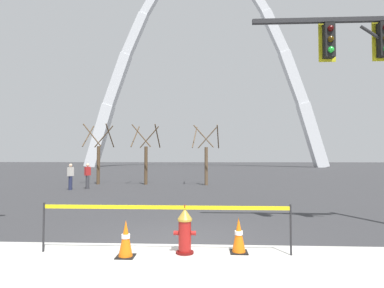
{
  "coord_description": "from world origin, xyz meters",
  "views": [
    {
      "loc": [
        0.67,
        -7.36,
        1.98
      ],
      "look_at": [
        0.06,
        5.0,
        2.5
      ],
      "focal_mm": 29.54,
      "sensor_mm": 36.0,
      "label": 1
    }
  ],
  "objects_px": {
    "pedestrian_walking_left": "(71,176)",
    "pedestrian_standing_center": "(88,176)",
    "monument_arch": "(204,70)",
    "traffic_cone_mid_sidewalk": "(126,239)",
    "fire_hydrant": "(185,231)",
    "traffic_cone_by_hydrant": "(239,236)"
  },
  "relations": [
    {
      "from": "pedestrian_walking_left",
      "to": "pedestrian_standing_center",
      "type": "height_order",
      "value": "same"
    },
    {
      "from": "monument_arch",
      "to": "pedestrian_standing_center",
      "type": "distance_m",
      "value": 48.51
    },
    {
      "from": "pedestrian_walking_left",
      "to": "pedestrian_standing_center",
      "type": "distance_m",
      "value": 1.04
    },
    {
      "from": "traffic_cone_mid_sidewalk",
      "to": "pedestrian_standing_center",
      "type": "xyz_separation_m",
      "value": [
        -5.91,
        13.27,
        0.46
      ]
    },
    {
      "from": "fire_hydrant",
      "to": "traffic_cone_by_hydrant",
      "type": "height_order",
      "value": "fire_hydrant"
    },
    {
      "from": "monument_arch",
      "to": "pedestrian_standing_center",
      "type": "relative_size",
      "value": 30.67
    },
    {
      "from": "traffic_cone_by_hydrant",
      "to": "pedestrian_walking_left",
      "type": "relative_size",
      "value": 0.46
    },
    {
      "from": "fire_hydrant",
      "to": "pedestrian_standing_center",
      "type": "xyz_separation_m",
      "value": [
        -7.07,
        12.97,
        0.35
      ]
    },
    {
      "from": "pedestrian_walking_left",
      "to": "pedestrian_standing_center",
      "type": "bearing_deg",
      "value": 40.59
    },
    {
      "from": "pedestrian_standing_center",
      "to": "pedestrian_walking_left",
      "type": "bearing_deg",
      "value": -139.41
    },
    {
      "from": "fire_hydrant",
      "to": "monument_arch",
      "type": "height_order",
      "value": "monument_arch"
    },
    {
      "from": "traffic_cone_mid_sidewalk",
      "to": "monument_arch",
      "type": "xyz_separation_m",
      "value": [
        0.95,
        57.42,
        19.35
      ]
    },
    {
      "from": "traffic_cone_by_hydrant",
      "to": "traffic_cone_mid_sidewalk",
      "type": "height_order",
      "value": "same"
    },
    {
      "from": "fire_hydrant",
      "to": "traffic_cone_mid_sidewalk",
      "type": "height_order",
      "value": "fire_hydrant"
    },
    {
      "from": "traffic_cone_by_hydrant",
      "to": "monument_arch",
      "type": "distance_m",
      "value": 60.23
    },
    {
      "from": "pedestrian_walking_left",
      "to": "traffic_cone_by_hydrant",
      "type": "bearing_deg",
      "value": -53.66
    },
    {
      "from": "fire_hydrant",
      "to": "monument_arch",
      "type": "relative_size",
      "value": 0.02
    },
    {
      "from": "pedestrian_standing_center",
      "to": "traffic_cone_mid_sidewalk",
      "type": "bearing_deg",
      "value": -65.99
    },
    {
      "from": "monument_arch",
      "to": "pedestrian_walking_left",
      "type": "height_order",
      "value": "monument_arch"
    },
    {
      "from": "fire_hydrant",
      "to": "pedestrian_walking_left",
      "type": "relative_size",
      "value": 0.62
    },
    {
      "from": "monument_arch",
      "to": "pedestrian_walking_left",
      "type": "bearing_deg",
      "value": -99.69
    },
    {
      "from": "traffic_cone_by_hydrant",
      "to": "fire_hydrant",
      "type": "bearing_deg",
      "value": -174.93
    }
  ]
}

